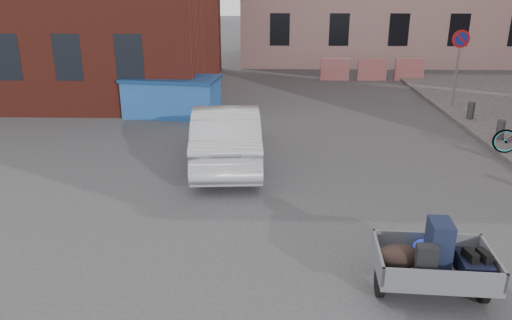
{
  "coord_description": "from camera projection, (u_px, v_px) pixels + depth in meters",
  "views": [
    {
      "loc": [
        -0.49,
        -8.02,
        4.32
      ],
      "look_at": [
        -0.73,
        0.93,
        1.1
      ],
      "focal_mm": 35.0,
      "sensor_mm": 36.0,
      "label": 1
    }
  ],
  "objects": [
    {
      "name": "dumpster",
      "position": [
        172.0,
        96.0,
        16.78
      ],
      "size": [
        3.32,
        2.02,
        1.31
      ],
      "rotation": [
        0.0,
        0.0,
        -0.13
      ],
      "color": "#2254A1",
      "rests_on": "ground"
    },
    {
      "name": "silver_car",
      "position": [
        226.0,
        134.0,
        12.34
      ],
      "size": [
        1.94,
        4.63,
        1.49
      ],
      "primitive_type": "imported",
      "rotation": [
        0.0,
        0.0,
        3.22
      ],
      "color": "#A1A3A8",
      "rests_on": "ground"
    },
    {
      "name": "ground",
      "position": [
        295.0,
        235.0,
        8.99
      ],
      "size": [
        120.0,
        120.0,
        0.0
      ],
      "primitive_type": "plane",
      "color": "#38383A",
      "rests_on": "ground"
    },
    {
      "name": "barriers",
      "position": [
        372.0,
        69.0,
        22.82
      ],
      "size": [
        4.7,
        0.18,
        1.0
      ],
      "color": "red",
      "rests_on": "ground"
    },
    {
      "name": "trailer",
      "position": [
        433.0,
        261.0,
        7.01
      ],
      "size": [
        1.67,
        1.85,
        1.2
      ],
      "rotation": [
        0.0,
        0.0,
        -0.07
      ],
      "color": "black",
      "rests_on": "ground"
    },
    {
      "name": "no_parking_sign",
      "position": [
        459.0,
        52.0,
        17.08
      ],
      "size": [
        0.6,
        0.09,
        2.65
      ],
      "color": "gray",
      "rests_on": "sidewalk"
    }
  ]
}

